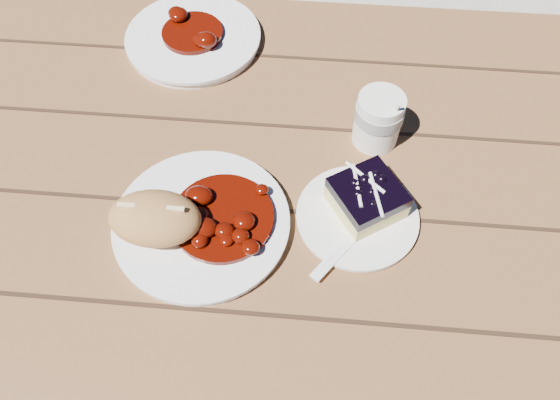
# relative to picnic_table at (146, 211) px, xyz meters

# --- Properties ---
(ground) EXTENTS (60.00, 60.00, 0.00)m
(ground) POSITION_rel_picnic_table_xyz_m (0.00, 0.00, -0.59)
(ground) COLOR #AFAA9E
(ground) RESTS_ON ground
(picnic_table) EXTENTS (2.00, 1.55, 0.75)m
(picnic_table) POSITION_rel_picnic_table_xyz_m (0.00, 0.00, 0.00)
(picnic_table) COLOR brown
(picnic_table) RESTS_ON ground
(main_plate) EXTENTS (0.24, 0.24, 0.02)m
(main_plate) POSITION_rel_picnic_table_xyz_m (0.14, -0.12, 0.17)
(main_plate) COLOR white
(main_plate) RESTS_ON picnic_table
(goulash_stew) EXTENTS (0.14, 0.14, 0.04)m
(goulash_stew) POSITION_rel_picnic_table_xyz_m (0.17, -0.11, 0.20)
(goulash_stew) COLOR #4D0B02
(goulash_stew) RESTS_ON main_plate
(bread_roll) EXTENTS (0.13, 0.08, 0.06)m
(bread_roll) POSITION_rel_picnic_table_xyz_m (0.09, -0.14, 0.21)
(bread_roll) COLOR #B17C44
(bread_roll) RESTS_ON main_plate
(dessert_plate) EXTENTS (0.17, 0.17, 0.01)m
(dessert_plate) POSITION_rel_picnic_table_xyz_m (0.36, -0.08, 0.17)
(dessert_plate) COLOR white
(dessert_plate) RESTS_ON picnic_table
(blueberry_cake) EXTENTS (0.12, 0.12, 0.05)m
(blueberry_cake) POSITION_rel_picnic_table_xyz_m (0.37, -0.07, 0.20)
(blueberry_cake) COLOR #E8D57F
(blueberry_cake) RESTS_ON dessert_plate
(fork_dessert) EXTENTS (0.12, 0.14, 0.00)m
(fork_dessert) POSITION_rel_picnic_table_xyz_m (0.34, -0.14, 0.17)
(fork_dessert) COLOR white
(fork_dessert) RESTS_ON dessert_plate
(coffee_cup) EXTENTS (0.07, 0.07, 0.09)m
(coffee_cup) POSITION_rel_picnic_table_xyz_m (0.39, 0.07, 0.21)
(coffee_cup) COLOR white
(coffee_cup) RESTS_ON picnic_table
(second_plate) EXTENTS (0.24, 0.24, 0.02)m
(second_plate) POSITION_rel_picnic_table_xyz_m (0.06, 0.27, 0.17)
(second_plate) COLOR white
(second_plate) RESTS_ON picnic_table
(second_stew) EXTENTS (0.11, 0.11, 0.04)m
(second_stew) POSITION_rel_picnic_table_xyz_m (0.06, 0.27, 0.20)
(second_stew) COLOR #4D0B02
(second_stew) RESTS_ON second_plate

